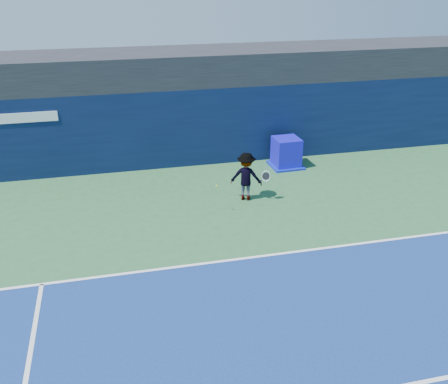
{
  "coord_description": "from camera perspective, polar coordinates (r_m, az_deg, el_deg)",
  "views": [
    {
      "loc": [
        -2.95,
        -8.03,
        7.24
      ],
      "look_at": [
        0.16,
        5.2,
        1.0
      ],
      "focal_mm": 40.0,
      "sensor_mm": 36.0,
      "label": 1
    }
  ],
  "objects": [
    {
      "name": "ground",
      "position": [
        11.21,
        5.48,
        -15.71
      ],
      "size": [
        80.0,
        80.0,
        0.0
      ],
      "primitive_type": "plane",
      "color": "#2A5F34",
      "rests_on": "ground"
    },
    {
      "name": "equipment_cart",
      "position": [
        19.56,
        7.11,
        4.38
      ],
      "size": [
        1.25,
        1.25,
        1.15
      ],
      "color": "#140DC2",
      "rests_on": "ground"
    },
    {
      "name": "tennis_player",
      "position": [
        16.53,
        2.55,
        1.79
      ],
      "size": [
        1.35,
        0.98,
        1.64
      ],
      "color": "white",
      "rests_on": "ground"
    },
    {
      "name": "tennis_ball",
      "position": [
        15.49,
        -0.85,
        0.71
      ],
      "size": [
        0.06,
        0.06,
        0.06
      ],
      "color": "#CDF51B",
      "rests_on": "ground"
    },
    {
      "name": "stadium_band",
      "position": [
        20.09,
        -4.72,
        14.13
      ],
      "size": [
        36.0,
        3.0,
        1.2
      ],
      "primitive_type": "cube",
      "color": "black",
      "rests_on": "back_wall_assembly"
    },
    {
      "name": "back_wall_assembly",
      "position": [
        19.63,
        -4.06,
        7.59
      ],
      "size": [
        36.0,
        1.03,
        3.0
      ],
      "color": "#091535",
      "rests_on": "ground"
    },
    {
      "name": "baseline",
      "position": [
        13.52,
        1.47,
        -7.69
      ],
      "size": [
        24.0,
        0.1,
        0.01
      ],
      "primitive_type": "cube",
      "color": "white",
      "rests_on": "ground"
    }
  ]
}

